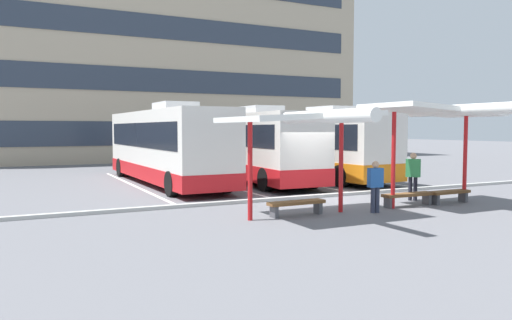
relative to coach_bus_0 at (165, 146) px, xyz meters
The scene contains 17 objects.
ground_plane 8.79m from the coach_bus_0, 61.94° to the right, with size 160.00×160.00×0.00m, color slate.
terminal_building 23.94m from the coach_bus_0, 79.51° to the left, with size 37.36×13.90×23.45m.
coach_bus_0 is the anchor object (origin of this frame).
coach_bus_1 4.26m from the coach_bus_0, ahead, with size 3.11×12.34×3.72m.
coach_bus_2 7.77m from the coach_bus_0, 10.13° to the right, with size 3.18×10.39×3.74m.
lane_stripe_0 2.41m from the coach_bus_0, 169.16° to the right, with size 0.16×14.00×0.01m, color white.
lane_stripe_1 2.83m from the coach_bus_0, ahead, with size 0.16×14.00×0.01m, color white.
lane_stripe_2 6.19m from the coach_bus_0, ahead, with size 0.16×14.00×0.01m, color white.
lane_stripe_3 9.84m from the coach_bus_0, ahead, with size 0.16×14.00×0.01m, color white.
waiting_shelter_0 10.76m from the coach_bus_0, 84.26° to the right, with size 4.19×5.10×3.19m.
bench_0 10.47m from the coach_bus_0, 84.07° to the right, with size 1.87×0.44×0.45m.
waiting_shelter_1 12.61m from the coach_bus_0, 59.77° to the right, with size 4.36×4.72×3.48m.
bench_1 11.86m from the coach_bus_0, 62.64° to the right, with size 2.01×0.46×0.45m.
bench_2 12.90m from the coach_bus_0, 55.76° to the right, with size 1.70×0.43×0.45m.
platform_kerb 8.53m from the coach_bus_0, 61.02° to the right, with size 44.00×0.24×0.12m, color #ADADA8.
waiting_passenger_0 11.57m from the coach_bus_0, 72.11° to the right, with size 0.49×0.27×1.63m.
waiting_passenger_1 11.57m from the coach_bus_0, 55.57° to the right, with size 0.49×0.53×1.77m.
Camera 1 is at (-10.71, -15.45, 2.64)m, focal length 34.64 mm.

